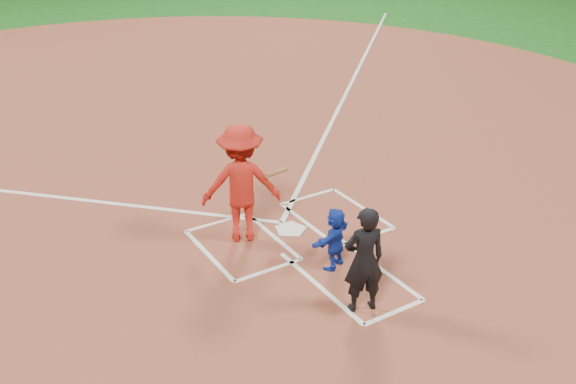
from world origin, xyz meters
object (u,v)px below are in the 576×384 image
home_plate (290,229)px  catcher (335,238)px  batter_at_plate (241,184)px  umpire (364,260)px

home_plate → catcher: size_ratio=0.58×
home_plate → catcher: (-0.03, -1.36, 0.51)m
home_plate → catcher: catcher is taller
home_plate → batter_at_plate: size_ratio=0.29×
catcher → umpire: size_ratio=0.63×
catcher → batter_at_plate: (-0.80, 1.57, 0.51)m
home_plate → umpire: bearing=82.1°
home_plate → umpire: umpire is taller
catcher → home_plate: bearing=-114.5°
catcher → batter_at_plate: 1.84m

